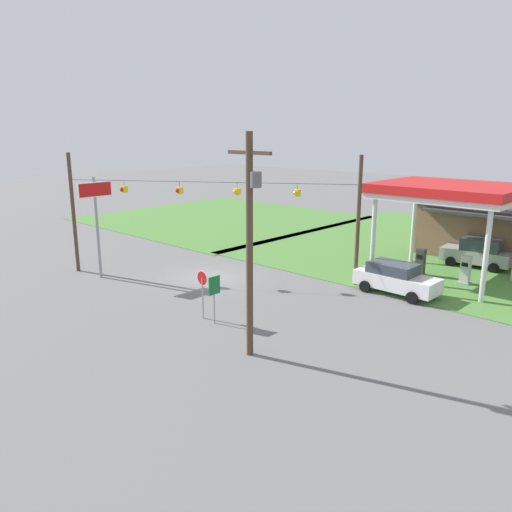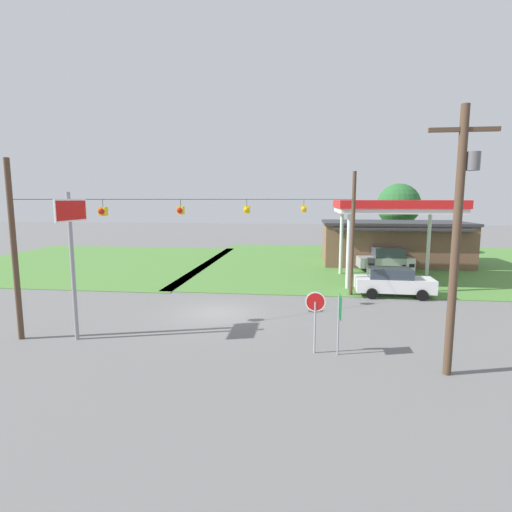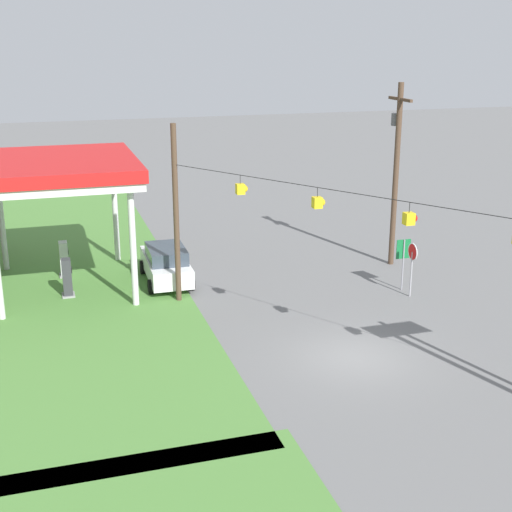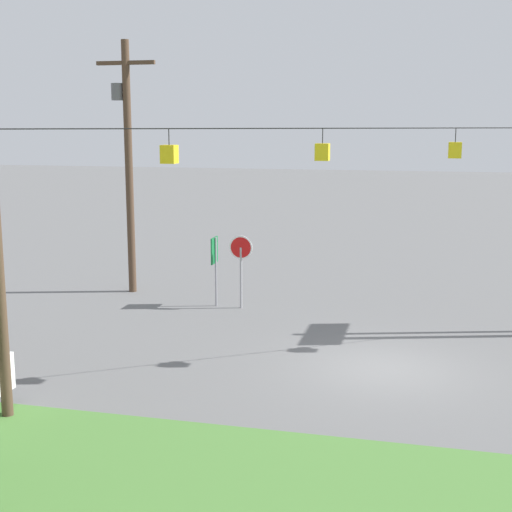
{
  "view_description": "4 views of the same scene",
  "coord_description": "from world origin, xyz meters",
  "px_view_note": "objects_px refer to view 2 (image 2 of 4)",
  "views": [
    {
      "loc": [
        23.11,
        -20.47,
        9.12
      ],
      "look_at": [
        3.31,
        0.77,
        1.84
      ],
      "focal_mm": 35.0,
      "sensor_mm": 36.0,
      "label": 1
    },
    {
      "loc": [
        4.67,
        -20.52,
        6.09
      ],
      "look_at": [
        1.88,
        2.25,
        2.83
      ],
      "focal_mm": 28.0,
      "sensor_mm": 36.0,
      "label": 2
    },
    {
      "loc": [
        -21.67,
        10.4,
        11.3
      ],
      "look_at": [
        3.28,
        2.76,
        3.17
      ],
      "focal_mm": 50.0,
      "sensor_mm": 36.0,
      "label": 3
    },
    {
      "loc": [
        -0.93,
        17.75,
        6.2
      ],
      "look_at": [
        3.14,
        1.0,
        2.99
      ],
      "focal_mm": 50.0,
      "sensor_mm": 36.0,
      "label": 4
    }
  ],
  "objects_px": {
    "car_at_pumps_rear": "(386,259)",
    "stop_sign_roadside": "(315,309)",
    "gas_station_canopy": "(394,208)",
    "fuel_pump_near": "(371,270)",
    "gas_station_store": "(393,243)",
    "utility_pole_main": "(458,229)",
    "car_at_pumps_front": "(393,282)",
    "route_sign": "(340,313)",
    "fuel_pump_far": "(411,271)",
    "tree_behind_station": "(398,205)",
    "stop_sign_overhead": "(72,237)"
  },
  "relations": [
    {
      "from": "gas_station_canopy",
      "to": "car_at_pumps_front",
      "type": "xyz_separation_m",
      "value": [
        -0.78,
        -4.59,
        -4.56
      ]
    },
    {
      "from": "car_at_pumps_front",
      "to": "gas_station_canopy",
      "type": "bearing_deg",
      "value": 81.55
    },
    {
      "from": "route_sign",
      "to": "gas_station_store",
      "type": "bearing_deg",
      "value": 73.61
    },
    {
      "from": "fuel_pump_near",
      "to": "utility_pole_main",
      "type": "height_order",
      "value": "utility_pole_main"
    },
    {
      "from": "gas_station_canopy",
      "to": "car_at_pumps_front",
      "type": "bearing_deg",
      "value": -99.7
    },
    {
      "from": "gas_station_canopy",
      "to": "fuel_pump_near",
      "type": "distance_m",
      "value": 4.87
    },
    {
      "from": "fuel_pump_near",
      "to": "route_sign",
      "type": "relative_size",
      "value": 0.74
    },
    {
      "from": "fuel_pump_near",
      "to": "stop_sign_roadside",
      "type": "xyz_separation_m",
      "value": [
        -4.47,
        -14.74,
        0.97
      ]
    },
    {
      "from": "stop_sign_roadside",
      "to": "tree_behind_station",
      "type": "relative_size",
      "value": 0.32
    },
    {
      "from": "fuel_pump_far",
      "to": "tree_behind_station",
      "type": "relative_size",
      "value": 0.23
    },
    {
      "from": "tree_behind_station",
      "to": "gas_station_store",
      "type": "bearing_deg",
      "value": -104.95
    },
    {
      "from": "car_at_pumps_front",
      "to": "route_sign",
      "type": "height_order",
      "value": "route_sign"
    },
    {
      "from": "route_sign",
      "to": "tree_behind_station",
      "type": "xyz_separation_m",
      "value": [
        8.93,
        31.07,
        3.74
      ]
    },
    {
      "from": "gas_station_store",
      "to": "utility_pole_main",
      "type": "distance_m",
      "value": 25.28
    },
    {
      "from": "fuel_pump_far",
      "to": "car_at_pumps_front",
      "type": "xyz_separation_m",
      "value": [
        -2.23,
        -4.59,
        0.09
      ]
    },
    {
      "from": "fuel_pump_near",
      "to": "utility_pole_main",
      "type": "xyz_separation_m",
      "value": [
        0.16,
        -16.16,
        4.27
      ]
    },
    {
      "from": "fuel_pump_near",
      "to": "car_at_pumps_rear",
      "type": "distance_m",
      "value": 5.01
    },
    {
      "from": "utility_pole_main",
      "to": "fuel_pump_far",
      "type": "bearing_deg",
      "value": 80.39
    },
    {
      "from": "utility_pole_main",
      "to": "tree_behind_station",
      "type": "height_order",
      "value": "utility_pole_main"
    },
    {
      "from": "fuel_pump_far",
      "to": "car_at_pumps_front",
      "type": "bearing_deg",
      "value": -115.93
    },
    {
      "from": "car_at_pumps_rear",
      "to": "stop_sign_roadside",
      "type": "xyz_separation_m",
      "value": [
        -6.44,
        -19.35,
        0.8
      ]
    },
    {
      "from": "fuel_pump_far",
      "to": "stop_sign_roadside",
      "type": "bearing_deg",
      "value": -116.55
    },
    {
      "from": "gas_station_canopy",
      "to": "car_at_pumps_front",
      "type": "height_order",
      "value": "gas_station_canopy"
    },
    {
      "from": "gas_station_canopy",
      "to": "car_at_pumps_rear",
      "type": "relative_size",
      "value": 1.77
    },
    {
      "from": "stop_sign_roadside",
      "to": "stop_sign_overhead",
      "type": "distance_m",
      "value": 10.63
    },
    {
      "from": "utility_pole_main",
      "to": "route_sign",
      "type": "bearing_deg",
      "value": 160.01
    },
    {
      "from": "utility_pole_main",
      "to": "tree_behind_station",
      "type": "relative_size",
      "value": 1.16
    },
    {
      "from": "car_at_pumps_front",
      "to": "tree_behind_station",
      "type": "bearing_deg",
      "value": 78.43
    },
    {
      "from": "stop_sign_roadside",
      "to": "gas_station_canopy",
      "type": "bearing_deg",
      "value": -111.87
    },
    {
      "from": "stop_sign_roadside",
      "to": "route_sign",
      "type": "height_order",
      "value": "stop_sign_roadside"
    },
    {
      "from": "car_at_pumps_front",
      "to": "fuel_pump_near",
      "type": "bearing_deg",
      "value": 99.46
    },
    {
      "from": "stop_sign_roadside",
      "to": "utility_pole_main",
      "type": "xyz_separation_m",
      "value": [
        4.63,
        -1.41,
        3.3
      ]
    },
    {
      "from": "tree_behind_station",
      "to": "car_at_pumps_rear",
      "type": "bearing_deg",
      "value": -106.41
    },
    {
      "from": "fuel_pump_far",
      "to": "car_at_pumps_front",
      "type": "height_order",
      "value": "car_at_pumps_front"
    },
    {
      "from": "fuel_pump_far",
      "to": "stop_sign_roadside",
      "type": "xyz_separation_m",
      "value": [
        -7.37,
        -14.74,
        0.97
      ]
    },
    {
      "from": "car_at_pumps_rear",
      "to": "route_sign",
      "type": "relative_size",
      "value": 1.93
    },
    {
      "from": "gas_station_store",
      "to": "car_at_pumps_front",
      "type": "height_order",
      "value": "gas_station_store"
    },
    {
      "from": "gas_station_canopy",
      "to": "utility_pole_main",
      "type": "xyz_separation_m",
      "value": [
        -1.29,
        -16.16,
        -0.38
      ]
    },
    {
      "from": "gas_station_store",
      "to": "tree_behind_station",
      "type": "height_order",
      "value": "tree_behind_station"
    },
    {
      "from": "gas_station_canopy",
      "to": "stop_sign_roadside",
      "type": "relative_size",
      "value": 3.29
    },
    {
      "from": "car_at_pumps_rear",
      "to": "stop_sign_roadside",
      "type": "bearing_deg",
      "value": 66.59
    },
    {
      "from": "fuel_pump_near",
      "to": "car_at_pumps_rear",
      "type": "xyz_separation_m",
      "value": [
        1.97,
        4.6,
        0.17
      ]
    },
    {
      "from": "fuel_pump_near",
      "to": "tree_behind_station",
      "type": "height_order",
      "value": "tree_behind_station"
    },
    {
      "from": "fuel_pump_far",
      "to": "tree_behind_station",
      "type": "distance_m",
      "value": 17.08
    },
    {
      "from": "tree_behind_station",
      "to": "fuel_pump_far",
      "type": "bearing_deg",
      "value": -98.77
    },
    {
      "from": "stop_sign_roadside",
      "to": "stop_sign_overhead",
      "type": "height_order",
      "value": "stop_sign_overhead"
    },
    {
      "from": "gas_station_canopy",
      "to": "route_sign",
      "type": "height_order",
      "value": "gas_station_canopy"
    },
    {
      "from": "route_sign",
      "to": "utility_pole_main",
      "type": "relative_size",
      "value": 0.26
    },
    {
      "from": "fuel_pump_far",
      "to": "gas_station_store",
      "type": "bearing_deg",
      "value": 86.74
    },
    {
      "from": "fuel_pump_far",
      "to": "car_at_pumps_rear",
      "type": "bearing_deg",
      "value": 101.34
    }
  ]
}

